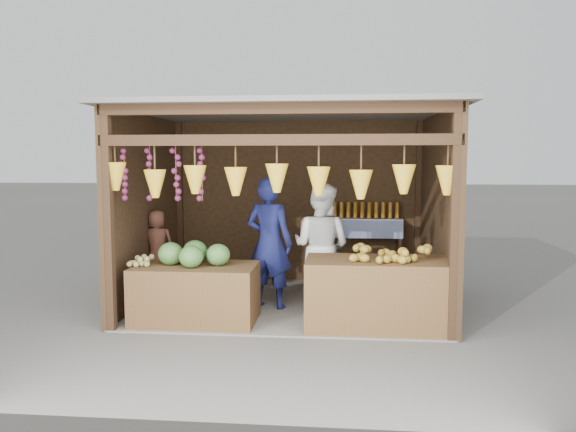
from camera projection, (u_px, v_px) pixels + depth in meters
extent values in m
plane|color=#514F49|center=(289.00, 304.00, 7.77)|extent=(80.00, 80.00, 0.00)
cube|color=slate|center=(289.00, 303.00, 7.77)|extent=(4.00, 3.00, 0.02)
cube|color=black|center=(297.00, 202.00, 9.13)|extent=(4.00, 0.06, 2.60)
cube|color=black|center=(146.00, 209.00, 7.83)|extent=(0.06, 3.00, 2.60)
cube|color=black|center=(438.00, 212.00, 7.46)|extent=(0.06, 3.00, 2.60)
cube|color=#605B54|center=(289.00, 112.00, 7.51)|extent=(4.30, 3.30, 0.06)
cube|color=black|center=(108.00, 220.00, 6.40)|extent=(0.11, 0.11, 2.60)
cube|color=black|center=(455.00, 224.00, 6.04)|extent=(0.11, 0.11, 2.60)
cube|color=black|center=(180.00, 202.00, 9.25)|extent=(0.11, 0.11, 2.60)
cube|color=black|center=(419.00, 203.00, 8.89)|extent=(0.11, 0.11, 2.60)
cube|color=black|center=(276.00, 140.00, 6.13)|extent=(4.00, 0.12, 0.12)
cube|color=black|center=(276.00, 109.00, 6.10)|extent=(4.00, 0.12, 0.12)
cube|color=#382314|center=(362.00, 219.00, 8.86)|extent=(1.25, 0.30, 0.05)
cube|color=#382314|center=(325.00, 252.00, 8.97)|extent=(0.05, 0.28, 1.05)
cube|color=#382314|center=(399.00, 253.00, 8.86)|extent=(0.05, 0.28, 1.05)
cube|color=blue|center=(362.00, 229.00, 8.71)|extent=(1.25, 0.02, 0.30)
cube|color=#4E341A|center=(196.00, 294.00, 6.83)|extent=(1.47, 0.85, 0.71)
cube|color=#51381B|center=(379.00, 294.00, 6.59)|extent=(1.71, 0.85, 0.82)
cube|color=black|center=(158.00, 289.00, 7.94)|extent=(0.35, 0.35, 0.33)
imported|color=#13184A|center=(269.00, 243.00, 7.45)|extent=(0.74, 0.59, 1.76)
imported|color=white|center=(321.00, 247.00, 7.43)|extent=(1.01, 0.92, 1.68)
imported|color=brown|center=(157.00, 244.00, 7.88)|extent=(0.47, 0.31, 0.96)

